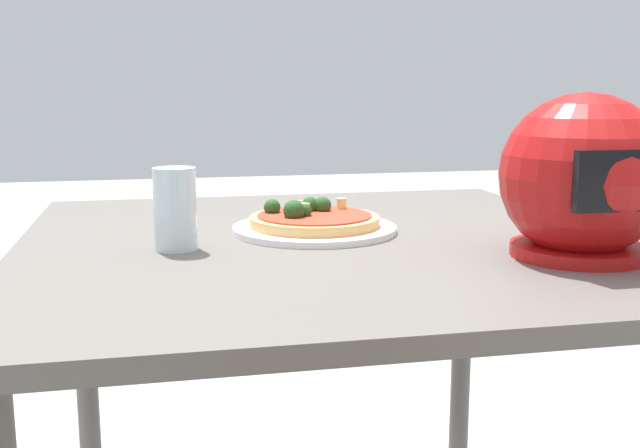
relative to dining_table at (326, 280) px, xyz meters
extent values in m
cube|color=#5B5651|center=(0.00, 0.00, 0.06)|extent=(1.06, 1.08, 0.03)
cylinder|color=#5B5651|center=(-0.47, -0.48, -0.31)|extent=(0.05, 0.05, 0.71)
cylinder|color=#5B5651|center=(0.47, -0.48, -0.31)|extent=(0.05, 0.05, 0.71)
cylinder|color=white|center=(0.01, -0.05, 0.08)|extent=(0.30, 0.30, 0.01)
cylinder|color=tan|center=(0.01, -0.05, 0.10)|extent=(0.24, 0.24, 0.02)
cylinder|color=red|center=(0.01, -0.05, 0.11)|extent=(0.21, 0.21, 0.00)
sphere|color=#234C1E|center=(0.05, -0.04, 0.12)|extent=(0.04, 0.04, 0.04)
sphere|color=#234C1E|center=(0.01, -0.10, 0.12)|extent=(0.03, 0.03, 0.03)
sphere|color=#234C1E|center=(-0.01, -0.09, 0.12)|extent=(0.03, 0.03, 0.03)
sphere|color=#234C1E|center=(0.08, -0.09, 0.12)|extent=(0.03, 0.03, 0.03)
sphere|color=#234C1E|center=(0.03, -0.05, 0.12)|extent=(0.03, 0.03, 0.03)
cylinder|color=#E0D172|center=(0.02, -0.09, 0.12)|extent=(0.02, 0.02, 0.02)
cylinder|color=#E0D172|center=(-0.06, -0.11, 0.12)|extent=(0.02, 0.02, 0.02)
cylinder|color=#E0D172|center=(0.01, -0.14, 0.12)|extent=(0.02, 0.02, 0.01)
sphere|color=#B21414|center=(-0.36, 0.23, 0.21)|extent=(0.26, 0.26, 0.26)
cylinder|color=#B21414|center=(-0.36, 0.23, 0.09)|extent=(0.21, 0.21, 0.02)
cube|color=black|center=(-0.36, 0.34, 0.21)|extent=(0.16, 0.02, 0.09)
cylinder|color=silver|center=(0.26, 0.04, 0.15)|extent=(0.07, 0.07, 0.14)
camera|label=1|loc=(0.28, 1.29, 0.35)|focal=42.60mm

